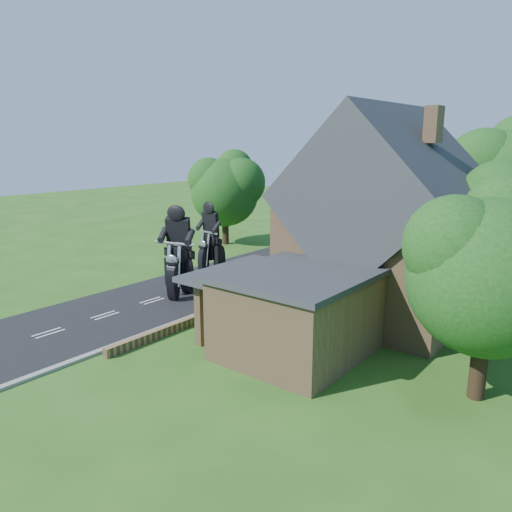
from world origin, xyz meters
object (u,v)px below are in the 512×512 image
Objects in this scene: garden_wall at (271,291)px; annex at (294,312)px; house at (385,228)px; motorcycle_follow at (212,264)px; motorcycle_lead at (180,284)px.

annex is at bearing -46.16° from garden_wall.
motorcycle_follow is (-11.66, -0.07, -3.62)m from house.
garden_wall is at bearing 176.77° from motorcycle_follow.
house is 7.30m from annex.
motorcycle_follow is (-11.04, 6.73, -1.05)m from annex.
annex is 9.45m from motorcycle_lead.
motorcycle_lead is at bearing -134.89° from garden_wall.
motorcycle_lead is 4.90m from motorcycle_follow.
garden_wall is at bearing -170.83° from house.
annex is 4.24× the size of motorcycle_lead.
motorcycle_lead is (-9.13, 2.22, -0.99)m from annex.
garden_wall is 5.57m from motorcycle_follow.
motorcycle_lead is at bearing 166.32° from annex.
annex is 4.57× the size of motorcycle_follow.
annex is (5.57, -5.80, 1.57)m from garden_wall.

